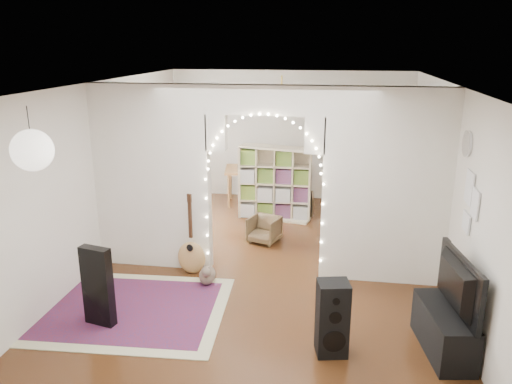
# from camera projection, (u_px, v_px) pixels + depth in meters

# --- Properties ---
(floor) EXTENTS (7.50, 7.50, 0.00)m
(floor) POSITION_uv_depth(u_px,v_px,m) (264.00, 271.00, 7.37)
(floor) COLOR black
(floor) RESTS_ON ground
(ceiling) EXTENTS (5.00, 7.50, 0.02)m
(ceiling) POSITION_uv_depth(u_px,v_px,m) (265.00, 85.00, 6.60)
(ceiling) COLOR white
(ceiling) RESTS_ON wall_back
(wall_back) EXTENTS (5.00, 0.02, 2.70)m
(wall_back) POSITION_uv_depth(u_px,v_px,m) (290.00, 136.00, 10.53)
(wall_back) COLOR silver
(wall_back) RESTS_ON floor
(wall_front) EXTENTS (5.00, 0.02, 2.70)m
(wall_front) POSITION_uv_depth(u_px,v_px,m) (188.00, 327.00, 3.43)
(wall_front) COLOR silver
(wall_front) RESTS_ON floor
(wall_left) EXTENTS (0.02, 7.50, 2.70)m
(wall_left) POSITION_uv_depth(u_px,v_px,m) (97.00, 176.00, 7.36)
(wall_left) COLOR silver
(wall_left) RESTS_ON floor
(wall_right) EXTENTS (0.02, 7.50, 2.70)m
(wall_right) POSITION_uv_depth(u_px,v_px,m) (451.00, 191.00, 6.60)
(wall_right) COLOR silver
(wall_right) RESTS_ON floor
(divider_wall) EXTENTS (5.00, 0.20, 2.70)m
(divider_wall) POSITION_uv_depth(u_px,v_px,m) (265.00, 178.00, 6.96)
(divider_wall) COLOR silver
(divider_wall) RESTS_ON floor
(fairy_lights) EXTENTS (1.64, 0.04, 1.60)m
(fairy_lights) POSITION_uv_depth(u_px,v_px,m) (264.00, 171.00, 6.80)
(fairy_lights) COLOR #FFEABF
(fairy_lights) RESTS_ON divider_wall
(window) EXTENTS (0.04, 1.20, 1.40)m
(window) POSITION_uv_depth(u_px,v_px,m) (144.00, 143.00, 9.02)
(window) COLOR white
(window) RESTS_ON wall_left
(wall_clock) EXTENTS (0.03, 0.31, 0.31)m
(wall_clock) POSITION_uv_depth(u_px,v_px,m) (468.00, 144.00, 5.82)
(wall_clock) COLOR white
(wall_clock) RESTS_ON wall_right
(picture_frames) EXTENTS (0.02, 0.50, 0.70)m
(picture_frames) POSITION_uv_depth(u_px,v_px,m) (470.00, 203.00, 5.62)
(picture_frames) COLOR white
(picture_frames) RESTS_ON wall_right
(paper_lantern) EXTENTS (0.40, 0.40, 0.40)m
(paper_lantern) POSITION_uv_depth(u_px,v_px,m) (32.00, 150.00, 4.74)
(paper_lantern) COLOR white
(paper_lantern) RESTS_ON ceiling
(ceiling_fan) EXTENTS (1.10, 1.10, 0.30)m
(ceiling_fan) POSITION_uv_depth(u_px,v_px,m) (282.00, 93.00, 8.57)
(ceiling_fan) COLOR gold
(ceiling_fan) RESTS_ON ceiling
(area_rug) EXTENTS (2.65, 2.04, 0.02)m
(area_rug) POSITION_uv_depth(u_px,v_px,m) (124.00, 309.00, 6.30)
(area_rug) COLOR maroon
(area_rug) RESTS_ON floor
(guitar_case) EXTENTS (0.40, 0.21, 0.99)m
(guitar_case) POSITION_uv_depth(u_px,v_px,m) (98.00, 287.00, 5.83)
(guitar_case) COLOR black
(guitar_case) RESTS_ON floor
(acoustic_guitar) EXTENTS (0.43, 0.28, 1.03)m
(acoustic_guitar) POSITION_uv_depth(u_px,v_px,m) (191.00, 245.00, 7.16)
(acoustic_guitar) COLOR #AE7F45
(acoustic_guitar) RESTS_ON floor
(tabby_cat) EXTENTS (0.29, 0.52, 0.34)m
(tabby_cat) POSITION_uv_depth(u_px,v_px,m) (207.00, 275.00, 6.93)
(tabby_cat) COLOR brown
(tabby_cat) RESTS_ON floor
(floor_speaker) EXTENTS (0.38, 0.35, 0.84)m
(floor_speaker) POSITION_uv_depth(u_px,v_px,m) (332.00, 319.00, 5.30)
(floor_speaker) COLOR black
(floor_speaker) RESTS_ON floor
(media_console) EXTENTS (0.55, 1.05, 0.50)m
(media_console) POSITION_uv_depth(u_px,v_px,m) (444.00, 330.00, 5.38)
(media_console) COLOR black
(media_console) RESTS_ON floor
(tv) EXTENTS (0.30, 1.08, 0.62)m
(tv) POSITION_uv_depth(u_px,v_px,m) (450.00, 284.00, 5.22)
(tv) COLOR black
(tv) RESTS_ON media_console
(bookcase) EXTENTS (1.40, 0.62, 1.39)m
(bookcase) POSITION_uv_depth(u_px,v_px,m) (275.00, 183.00, 9.40)
(bookcase) COLOR #CAB692
(bookcase) RESTS_ON floor
(dining_table) EXTENTS (1.31, 0.97, 0.76)m
(dining_table) POSITION_uv_depth(u_px,v_px,m) (255.00, 172.00, 10.28)
(dining_table) COLOR brown
(dining_table) RESTS_ON floor
(flower_vase) EXTENTS (0.21, 0.21, 0.19)m
(flower_vase) POSITION_uv_depth(u_px,v_px,m) (255.00, 164.00, 10.23)
(flower_vase) COLOR white
(flower_vase) RESTS_ON dining_table
(dining_chair_left) EXTENTS (0.60, 0.61, 0.44)m
(dining_chair_left) POSITION_uv_depth(u_px,v_px,m) (264.00, 229.00, 8.39)
(dining_chair_left) COLOR brown
(dining_chair_left) RESTS_ON floor
(dining_chair_right) EXTENTS (0.51, 0.53, 0.44)m
(dining_chair_right) POSITION_uv_depth(u_px,v_px,m) (301.00, 204.00, 9.70)
(dining_chair_right) COLOR brown
(dining_chair_right) RESTS_ON floor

